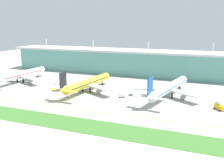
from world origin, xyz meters
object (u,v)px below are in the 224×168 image
object	(u,v)px
fuel_truck	(219,106)
baggage_cart	(122,96)
airliner_near_middle	(87,83)
airliner_far_middle	(169,88)
airliner_nearest	(21,75)

from	to	relation	value
fuel_truck	baggage_cart	xyz separation A→B (m)	(-61.01, 3.09, -1.00)
airliner_near_middle	fuel_truck	world-z (taller)	airliner_near_middle
airliner_near_middle	baggage_cart	world-z (taller)	airliner_near_middle
airliner_far_middle	baggage_cart	size ratio (longest dim) A/B	17.82
airliner_nearest	airliner_far_middle	bearing A→B (deg)	-0.50
airliner_far_middle	fuel_truck	xyz separation A→B (m)	(32.30, -15.89, -4.19)
airliner_nearest	fuel_truck	size ratio (longest dim) A/B	8.80
airliner_nearest	airliner_near_middle	xyz separation A→B (m)	(67.21, -8.39, 0.00)
airliner_far_middle	airliner_nearest	bearing A→B (deg)	179.50
airliner_near_middle	airliner_far_middle	distance (m)	57.79
airliner_nearest	airliner_near_middle	size ratio (longest dim) A/B	0.97
airliner_near_middle	fuel_truck	distance (m)	90.14
airliner_nearest	baggage_cart	world-z (taller)	airliner_nearest
airliner_near_middle	airliner_far_middle	size ratio (longest dim) A/B	0.93
fuel_truck	baggage_cart	bearing A→B (deg)	177.10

